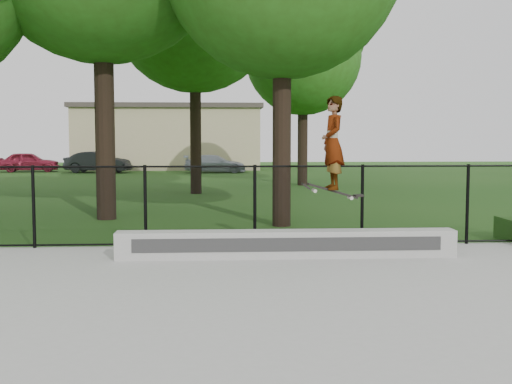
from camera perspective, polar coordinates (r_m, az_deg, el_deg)
ground at (r=6.30m, az=-15.91°, el=-14.28°), size 100.00×100.00×0.00m
concrete_slab at (r=6.29m, az=-15.92°, el=-14.03°), size 14.00×12.00×0.06m
grind_ledge at (r=10.71m, az=2.76°, el=-4.64°), size 5.64×0.40×0.45m
car_a at (r=41.65m, az=-19.56°, el=2.54°), size 3.76×2.00×1.23m
car_b at (r=39.36m, az=-13.88°, el=2.59°), size 3.66×2.00×1.26m
car_c at (r=38.33m, az=-3.67°, el=2.52°), size 3.39×1.52×1.07m
skater_airborne at (r=10.58m, az=6.84°, el=4.14°), size 0.82×0.60×1.72m
chainlink_fence at (r=11.85m, az=-9.81°, el=-1.24°), size 16.06×0.06×1.50m
distant_building at (r=43.94m, az=-7.74°, el=4.90°), size 12.40×6.40×4.30m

